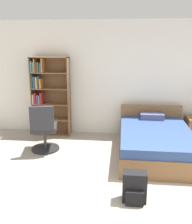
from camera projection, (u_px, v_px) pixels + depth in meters
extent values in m
cube|color=white|center=(130.00, 79.00, 5.68)|extent=(9.00, 0.06, 2.60)
cube|color=brown|center=(33.00, 97.00, 5.77)|extent=(0.02, 0.27, 1.81)
cube|color=brown|center=(69.00, 97.00, 5.68)|extent=(0.02, 0.27, 1.81)
cube|color=brown|center=(52.00, 96.00, 5.85)|extent=(0.87, 0.01, 1.81)
cube|color=brown|center=(53.00, 134.00, 5.96)|extent=(0.83, 0.25, 0.02)
cube|color=black|center=(36.00, 129.00, 5.92)|extent=(0.04, 0.15, 0.22)
cube|color=black|center=(38.00, 128.00, 5.93)|extent=(0.02, 0.19, 0.24)
cube|color=orange|center=(39.00, 127.00, 5.91)|extent=(0.04, 0.16, 0.30)
cube|color=#7A387F|center=(42.00, 127.00, 5.93)|extent=(0.04, 0.21, 0.28)
cube|color=beige|center=(44.00, 128.00, 5.91)|extent=(0.04, 0.19, 0.27)
cube|color=#7A387F|center=(46.00, 129.00, 5.92)|extent=(0.03, 0.20, 0.24)
cube|color=brown|center=(52.00, 119.00, 5.86)|extent=(0.83, 0.25, 0.02)
cube|color=black|center=(35.00, 113.00, 5.85)|extent=(0.04, 0.20, 0.25)
cube|color=#2D6638|center=(37.00, 113.00, 5.83)|extent=(0.04, 0.17, 0.27)
cube|color=#665B51|center=(40.00, 114.00, 5.84)|extent=(0.04, 0.20, 0.24)
cube|color=beige|center=(42.00, 114.00, 5.84)|extent=(0.04, 0.21, 0.21)
cube|color=#665B51|center=(43.00, 114.00, 5.82)|extent=(0.04, 0.17, 0.22)
cube|color=brown|center=(51.00, 104.00, 5.77)|extent=(0.83, 0.25, 0.02)
cube|color=beige|center=(34.00, 99.00, 5.74)|extent=(0.03, 0.17, 0.22)
cube|color=maroon|center=(36.00, 98.00, 5.72)|extent=(0.04, 0.15, 0.26)
cube|color=#7A387F|center=(38.00, 99.00, 5.74)|extent=(0.03, 0.19, 0.22)
cube|color=teal|center=(40.00, 99.00, 5.74)|extent=(0.04, 0.18, 0.21)
cube|color=maroon|center=(42.00, 98.00, 5.73)|extent=(0.04, 0.21, 0.27)
cube|color=brown|center=(50.00, 89.00, 5.68)|extent=(0.83, 0.25, 0.02)
cube|color=#2D6638|center=(32.00, 82.00, 5.63)|extent=(0.02, 0.15, 0.31)
cube|color=navy|center=(35.00, 82.00, 5.65)|extent=(0.04, 0.19, 0.27)
cube|color=gold|center=(37.00, 83.00, 5.63)|extent=(0.04, 0.17, 0.26)
cube|color=navy|center=(39.00, 82.00, 5.63)|extent=(0.02, 0.17, 0.28)
cube|color=orange|center=(41.00, 83.00, 5.64)|extent=(0.04, 0.20, 0.22)
cube|color=brown|center=(50.00, 73.00, 5.58)|extent=(0.83, 0.25, 0.02)
cube|color=teal|center=(32.00, 67.00, 5.57)|extent=(0.03, 0.21, 0.25)
cube|color=teal|center=(34.00, 67.00, 5.54)|extent=(0.03, 0.15, 0.23)
cube|color=gold|center=(35.00, 66.00, 5.55)|extent=(0.02, 0.20, 0.29)
cube|color=maroon|center=(37.00, 67.00, 5.55)|extent=(0.03, 0.18, 0.23)
cube|color=#2D6638|center=(39.00, 67.00, 5.54)|extent=(0.04, 0.17, 0.22)
cube|color=navy|center=(41.00, 68.00, 5.53)|extent=(0.04, 0.16, 0.21)
cube|color=orange|center=(43.00, 65.00, 5.53)|extent=(0.03, 0.20, 0.31)
cube|color=brown|center=(49.00, 57.00, 5.49)|extent=(0.87, 0.27, 0.02)
cube|color=brown|center=(155.00, 146.00, 4.79)|extent=(1.35, 2.02, 0.34)
cube|color=#334C84|center=(156.00, 134.00, 4.73)|extent=(1.32, 1.98, 0.17)
cube|color=brown|center=(150.00, 121.00, 5.67)|extent=(1.35, 0.08, 0.76)
cube|color=#4C5175|center=(152.00, 116.00, 5.42)|extent=(0.50, 0.30, 0.12)
cylinder|color=#232326|center=(46.00, 148.00, 5.08)|extent=(0.56, 0.56, 0.04)
cylinder|color=#333338|center=(45.00, 139.00, 5.02)|extent=(0.06, 0.06, 0.38)
cube|color=#2D2D33|center=(44.00, 128.00, 4.96)|extent=(0.56, 0.56, 0.10)
cube|color=#2D2D33|center=(42.00, 118.00, 4.62)|extent=(0.45, 0.16, 0.45)
cube|color=black|center=(134.00, 186.00, 3.37)|extent=(0.32, 0.19, 0.42)
cube|color=black|center=(135.00, 198.00, 3.27)|extent=(0.24, 0.07, 0.19)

